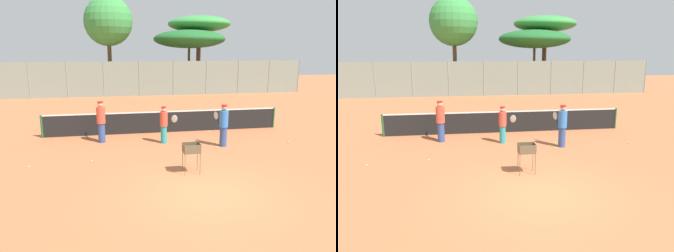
{
  "view_description": "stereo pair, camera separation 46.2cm",
  "coord_description": "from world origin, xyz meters",
  "views": [
    {
      "loc": [
        -2.66,
        -8.33,
        4.03
      ],
      "look_at": [
        -0.36,
        4.36,
        1.0
      ],
      "focal_mm": 35.0,
      "sensor_mm": 36.0,
      "label": 1
    },
    {
      "loc": [
        -2.21,
        -8.41,
        4.03
      ],
      "look_at": [
        -0.36,
        4.36,
        1.0
      ],
      "focal_mm": 35.0,
      "sensor_mm": 36.0,
      "label": 2
    }
  ],
  "objects": [
    {
      "name": "tree_0",
      "position": [
        6.9,
        26.23,
        6.54
      ],
      "size": [
        6.53,
        6.53,
        7.42
      ],
      "color": "brown",
      "rests_on": "ground_plane"
    },
    {
      "name": "ground_plane",
      "position": [
        0.0,
        0.0,
        0.0
      ],
      "size": [
        80.0,
        80.0,
        0.0
      ],
      "primitive_type": "plane",
      "color": "#B7663D"
    },
    {
      "name": "back_fence",
      "position": [
        -0.0,
        20.48,
        1.51
      ],
      "size": [
        30.58,
        0.08,
        3.01
      ],
      "color": "gray",
      "rests_on": "ground_plane"
    },
    {
      "name": "tennis_ball_3",
      "position": [
        1.87,
        4.88,
        0.03
      ],
      "size": [
        0.07,
        0.07,
        0.07
      ],
      "primitive_type": "sphere",
      "color": "#D1E54C",
      "rests_on": "ground_plane"
    },
    {
      "name": "tree_1",
      "position": [
        5.18,
        23.43,
        4.98
      ],
      "size": [
        6.94,
        6.94,
        5.86
      ],
      "color": "brown",
      "rests_on": "ground_plane"
    },
    {
      "name": "tennis_ball_6",
      "position": [
        5.07,
        4.42,
        0.03
      ],
      "size": [
        0.07,
        0.07,
        0.07
      ],
      "primitive_type": "sphere",
      "color": "#D1E54C",
      "rests_on": "ground_plane"
    },
    {
      "name": "player_white_outfit",
      "position": [
        -3.05,
        5.98,
        0.95
      ],
      "size": [
        0.41,
        0.92,
        1.83
      ],
      "rotation": [
        0.0,
        0.0,
        1.84
      ],
      "color": "#334C8C",
      "rests_on": "ground_plane"
    },
    {
      "name": "ball_cart",
      "position": [
        -0.05,
        1.65,
        0.78
      ],
      "size": [
        0.56,
        0.41,
        1.02
      ],
      "color": "brown",
      "rests_on": "ground_plane"
    },
    {
      "name": "parked_car",
      "position": [
        2.71,
        24.14,
        0.66
      ],
      "size": [
        4.2,
        1.7,
        1.6
      ],
      "color": "#B2B7BC",
      "rests_on": "ground_plane"
    },
    {
      "name": "tennis_ball_1",
      "position": [
        -5.53,
        3.13,
        0.03
      ],
      "size": [
        0.07,
        0.07,
        0.07
      ],
      "primitive_type": "sphere",
      "color": "#D1E54C",
      "rests_on": "ground_plane"
    },
    {
      "name": "tennis_ball_0",
      "position": [
        -3.4,
        3.38,
        0.03
      ],
      "size": [
        0.07,
        0.07,
        0.07
      ],
      "primitive_type": "sphere",
      "color": "#D1E54C",
      "rests_on": "ground_plane"
    },
    {
      "name": "tennis_net",
      "position": [
        0.0,
        7.24,
        0.56
      ],
      "size": [
        11.71,
        0.1,
        1.07
      ],
      "color": "#26592D",
      "rests_on": "ground_plane"
    },
    {
      "name": "tennis_ball_5",
      "position": [
        2.17,
        6.83,
        0.03
      ],
      "size": [
        0.07,
        0.07,
        0.07
      ],
      "primitive_type": "sphere",
      "color": "#D1E54C",
      "rests_on": "ground_plane"
    },
    {
      "name": "tennis_ball_2",
      "position": [
        0.45,
        3.87,
        0.03
      ],
      "size": [
        0.07,
        0.07,
        0.07
      ],
      "primitive_type": "sphere",
      "color": "#D1E54C",
      "rests_on": "ground_plane"
    },
    {
      "name": "player_red_cap",
      "position": [
        -0.36,
        5.37,
        0.84
      ],
      "size": [
        0.73,
        0.63,
        1.62
      ],
      "rotation": [
        0.0,
        0.0,
        5.6
      ],
      "color": "teal",
      "rests_on": "ground_plane"
    },
    {
      "name": "tree_2",
      "position": [
        -2.47,
        22.04,
        6.39
      ],
      "size": [
        4.28,
        4.28,
        8.56
      ],
      "color": "brown",
      "rests_on": "ground_plane"
    },
    {
      "name": "player_yellow_shirt",
      "position": [
        2.03,
        4.45,
        0.92
      ],
      "size": [
        0.44,
        0.89,
        1.78
      ],
      "rotation": [
        0.0,
        0.0,
        1.91
      ],
      "color": "#334C8C",
      "rests_on": "ground_plane"
    },
    {
      "name": "tennis_ball_4",
      "position": [
        1.68,
        4.18,
        0.03
      ],
      "size": [
        0.07,
        0.07,
        0.07
      ],
      "primitive_type": "sphere",
      "color": "#D1E54C",
      "rests_on": "ground_plane"
    }
  ]
}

